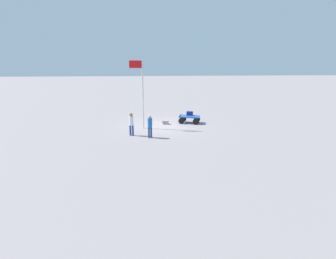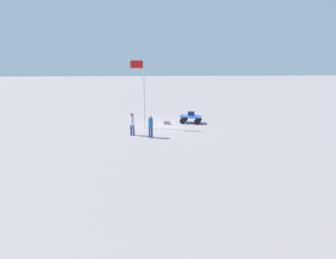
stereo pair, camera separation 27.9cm
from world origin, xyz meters
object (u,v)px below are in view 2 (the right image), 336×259
at_px(luggage_cart, 191,118).
at_px(worker_trailing, 151,125).
at_px(flagpole, 142,88).
at_px(worker_lead, 132,123).
at_px(suitcase_tan, 167,122).
at_px(suitcase_olive, 191,114).

bearing_deg(luggage_cart, worker_trailing, 50.46).
height_order(worker_trailing, flagpole, flagpole).
relative_size(luggage_cart, worker_lead, 1.18).
bearing_deg(luggage_cart, flagpole, 19.89).
relative_size(suitcase_tan, worker_lead, 0.32).
bearing_deg(worker_lead, suitcase_tan, -129.44).
bearing_deg(luggage_cart, worker_lead, 36.44).
bearing_deg(suitcase_olive, suitcase_tan, 11.83).
distance_m(suitcase_olive, worker_lead, 6.13).
distance_m(worker_trailing, flagpole, 3.60).
height_order(luggage_cart, worker_lead, worker_lead).
height_order(suitcase_olive, flagpole, flagpole).
bearing_deg(worker_trailing, suitcase_olive, -128.80).
relative_size(suitcase_olive, flagpole, 0.11).
distance_m(luggage_cart, worker_lead, 5.98).
relative_size(worker_lead, worker_trailing, 1.03).
bearing_deg(flagpole, luggage_cart, -160.11).
distance_m(suitcase_tan, worker_lead, 4.32).
bearing_deg(suitcase_tan, flagpole, 31.57).
height_order(suitcase_tan, worker_trailing, worker_trailing).
height_order(suitcase_olive, worker_lead, worker_lead).
height_order(worker_lead, worker_trailing, worker_lead).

